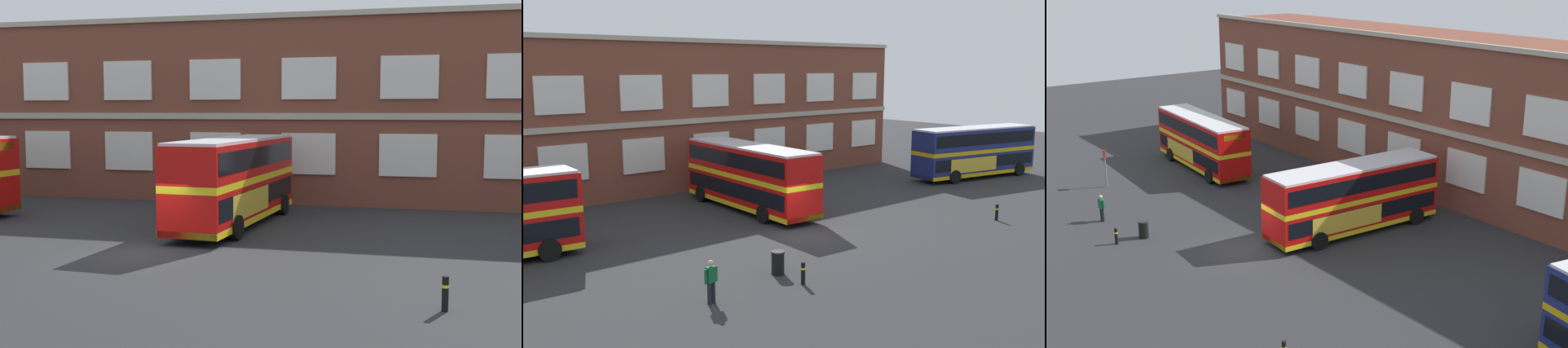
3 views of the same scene
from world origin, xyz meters
TOP-DOWN VIEW (x-y plane):
  - ground_plane at (0.00, 2.00)m, footprint 120.00×120.00m
  - brick_terminal_building at (-1.81, 17.98)m, footprint 49.09×8.19m
  - double_decker_middle at (1.51, 6.61)m, footprint 3.36×11.14m
  - double_decker_far at (22.10, 3.87)m, footprint 11.29×4.65m
  - waiting_passenger at (-8.96, -4.72)m, footprint 0.64×0.30m
  - station_litter_bin at (-4.93, -3.81)m, footprint 0.60×0.60m
  - safety_bollard_west at (10.73, -4.91)m, footprint 0.19×0.19m
  - safety_bollard_east at (-4.96, -5.45)m, footprint 0.19×0.19m

SIDE VIEW (x-z plane):
  - ground_plane at x=0.00m, z-range 0.00..0.00m
  - safety_bollard_west at x=10.73m, z-range 0.02..0.97m
  - safety_bollard_east at x=-4.96m, z-range 0.02..0.97m
  - station_litter_bin at x=-4.93m, z-range 0.01..1.04m
  - waiting_passenger at x=-8.96m, z-range 0.08..1.78m
  - double_decker_middle at x=1.51m, z-range 0.11..4.18m
  - double_decker_far at x=22.10m, z-range 0.11..4.18m
  - brick_terminal_building at x=-1.81m, z-range -0.15..10.63m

